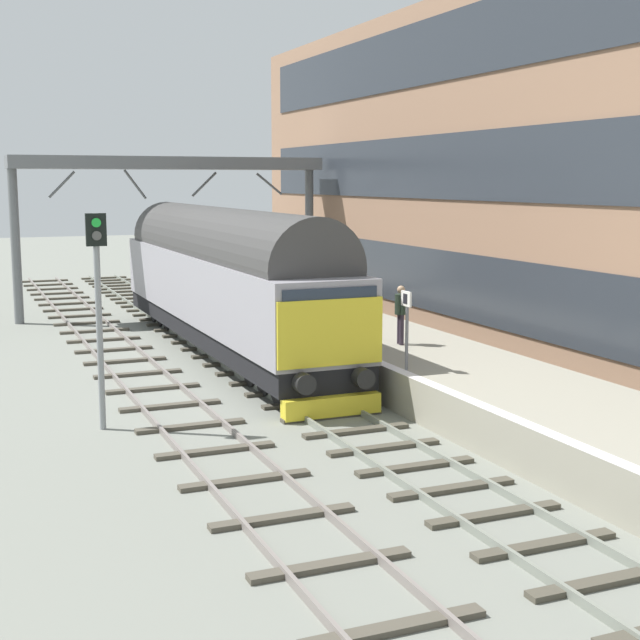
{
  "coord_description": "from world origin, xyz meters",
  "views": [
    {
      "loc": [
        -8.13,
        -22.25,
        5.53
      ],
      "look_at": [
        0.2,
        -2.2,
        2.15
      ],
      "focal_mm": 50.45,
      "sensor_mm": 36.0,
      "label": 1
    }
  ],
  "objects_px": {
    "signal_post_near": "(98,298)",
    "diesel_locomotive": "(224,277)",
    "platform_number_sign": "(407,318)",
    "waiting_passenger": "(401,309)"
  },
  "relations": [
    {
      "from": "signal_post_near",
      "to": "diesel_locomotive",
      "type": "bearing_deg",
      "value": 56.18
    },
    {
      "from": "signal_post_near",
      "to": "platform_number_sign",
      "type": "bearing_deg",
      "value": -8.94
    },
    {
      "from": "diesel_locomotive",
      "to": "signal_post_near",
      "type": "xyz_separation_m",
      "value": [
        -5.13,
        -7.66,
        0.5
      ]
    },
    {
      "from": "signal_post_near",
      "to": "waiting_passenger",
      "type": "relative_size",
      "value": 2.94
    },
    {
      "from": "platform_number_sign",
      "to": "signal_post_near",
      "type": "bearing_deg",
      "value": 171.06
    },
    {
      "from": "platform_number_sign",
      "to": "waiting_passenger",
      "type": "height_order",
      "value": "platform_number_sign"
    },
    {
      "from": "signal_post_near",
      "to": "platform_number_sign",
      "type": "relative_size",
      "value": 2.53
    },
    {
      "from": "waiting_passenger",
      "to": "signal_post_near",
      "type": "bearing_deg",
      "value": 112.94
    },
    {
      "from": "platform_number_sign",
      "to": "waiting_passenger",
      "type": "bearing_deg",
      "value": 64.61
    },
    {
      "from": "diesel_locomotive",
      "to": "platform_number_sign",
      "type": "relative_size",
      "value": 9.28
    }
  ]
}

